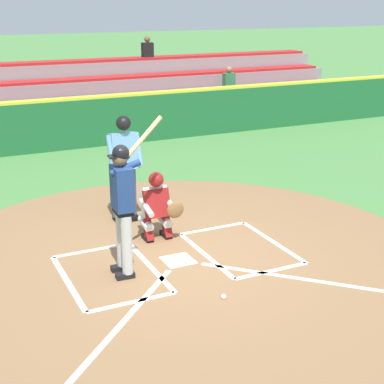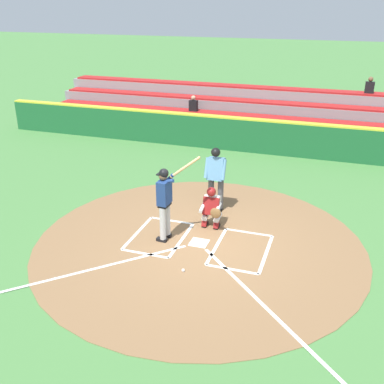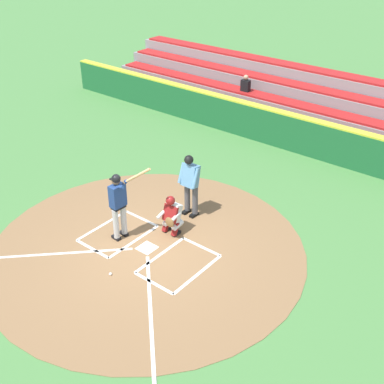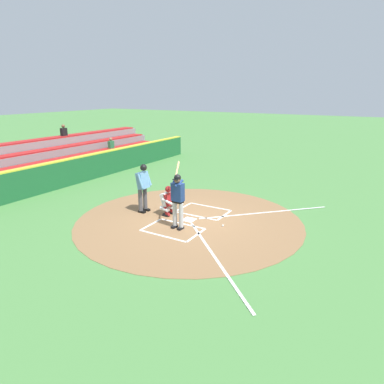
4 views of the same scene
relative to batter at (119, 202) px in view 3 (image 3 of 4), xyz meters
name	(u,v)px [view 3 (image 3 of 4)]	position (x,y,z in m)	size (l,w,h in m)	color
ground_plane	(147,248)	(-0.84, -0.07, -1.10)	(120.00, 120.00, 0.00)	#4C8442
dirt_circle	(147,248)	(-0.84, -0.07, -1.09)	(8.00, 8.00, 0.01)	olive
home_plate_and_chalk	(122,265)	(-0.84, 0.81, -1.08)	(7.93, 4.91, 0.01)	white
batter	(119,202)	(0.00, 0.00, 0.00)	(0.96, 0.67, 2.13)	#BCBCBC
catcher	(172,214)	(-0.89, -0.99, -0.51)	(0.59, 0.60, 1.13)	black
plate_umpire	(190,181)	(-0.70, -1.99, -0.02)	(0.58, 0.41, 1.86)	#4C4C51
baseball	(110,274)	(-0.89, 1.24, -1.06)	(0.07, 0.07, 0.07)	white
backstop_wall	(294,133)	(-0.84, -7.57, -0.45)	(22.00, 0.36, 1.31)	#1E6033
bleacher_stand	(328,109)	(-0.84, -10.27, -0.40)	(20.00, 3.40, 2.55)	gray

